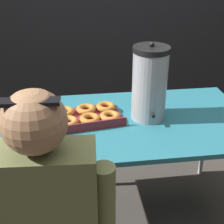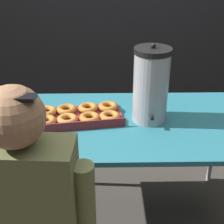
# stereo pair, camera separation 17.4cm
# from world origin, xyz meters

# --- Properties ---
(ground_plane) EXTENTS (12.00, 12.00, 0.00)m
(ground_plane) POSITION_xyz_m (0.00, 0.00, 0.00)
(ground_plane) COLOR #3D3833
(folding_table) EXTENTS (1.43, 0.77, 0.73)m
(folding_table) POSITION_xyz_m (0.00, 0.00, 0.68)
(folding_table) COLOR #236675
(folding_table) RESTS_ON ground
(donut_box) EXTENTS (0.54, 0.33, 0.05)m
(donut_box) POSITION_xyz_m (-0.28, 0.03, 0.75)
(donut_box) COLOR maroon
(donut_box) RESTS_ON folding_table
(coffee_urn) EXTENTS (0.20, 0.23, 0.44)m
(coffee_urn) POSITION_xyz_m (0.13, 0.02, 0.94)
(coffee_urn) COLOR #939399
(coffee_urn) RESTS_ON folding_table
(cell_phone) EXTENTS (0.08, 0.14, 0.01)m
(cell_phone) POSITION_xyz_m (-0.53, -0.25, 0.73)
(cell_phone) COLOR black
(cell_phone) RESTS_ON folding_table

